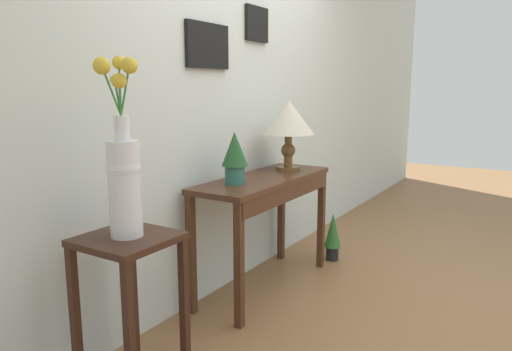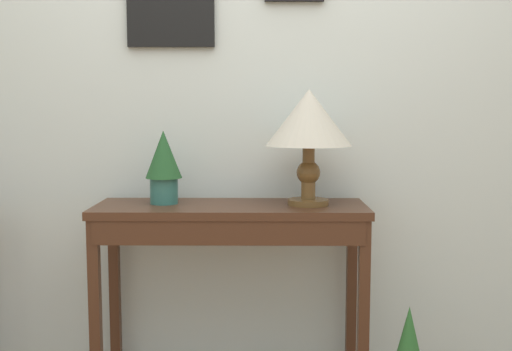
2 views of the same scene
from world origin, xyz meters
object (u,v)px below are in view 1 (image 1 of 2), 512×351
object	(u,v)px
console_table	(267,194)
flower_vase_tall	(124,172)
table_lamp	(289,120)
pedestal_stand_left	(131,314)
potted_plant_on_console	(235,155)
potted_plant_floor	(333,235)

from	to	relation	value
console_table	flower_vase_tall	distance (m)	1.31
flower_vase_tall	table_lamp	bearing A→B (deg)	2.65
flower_vase_tall	console_table	bearing A→B (deg)	2.29
pedestal_stand_left	potted_plant_on_console	bearing A→B (deg)	6.11
console_table	potted_plant_on_console	size ratio (longest dim) A/B	3.67
console_table	table_lamp	bearing A→B (deg)	4.02
console_table	table_lamp	size ratio (longest dim) A/B	2.36
console_table	potted_plant_floor	xyz separation A→B (m)	(0.74, -0.17, -0.45)
potted_plant_on_console	pedestal_stand_left	distance (m)	1.14
flower_vase_tall	pedestal_stand_left	bearing A→B (deg)	27.05
table_lamp	potted_plant_floor	size ratio (longest dim) A/B	1.29
console_table	potted_plant_on_console	bearing A→B (deg)	169.45
table_lamp	flower_vase_tall	world-z (taller)	flower_vase_tall
console_table	potted_plant_on_console	distance (m)	0.42
console_table	table_lamp	world-z (taller)	table_lamp
pedestal_stand_left	potted_plant_floor	xyz separation A→B (m)	(2.00, -0.12, -0.15)
console_table	pedestal_stand_left	world-z (taller)	console_table
potted_plant_on_console	potted_plant_floor	distance (m)	1.28
table_lamp	pedestal_stand_left	world-z (taller)	table_lamp
table_lamp	pedestal_stand_left	xyz separation A→B (m)	(-1.59, -0.07, -0.76)
console_table	pedestal_stand_left	bearing A→B (deg)	-177.76
console_table	flower_vase_tall	size ratio (longest dim) A/B	1.55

